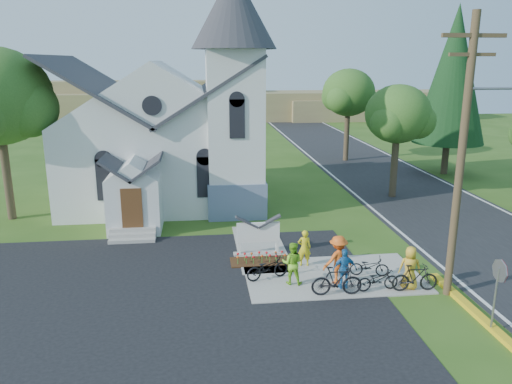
{
  "coord_description": "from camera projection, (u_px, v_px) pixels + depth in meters",
  "views": [
    {
      "loc": [
        -3.73,
        -17.52,
        8.4
      ],
      "look_at": [
        -1.09,
        5.0,
        2.42
      ],
      "focal_mm": 35.0,
      "sensor_mm": 36.0,
      "label": 1
    }
  ],
  "objects": [
    {
      "name": "road",
      "position": [
        396.0,
        185.0,
        34.92
      ],
      "size": [
        8.0,
        90.0,
        0.02
      ],
      "primitive_type": "cube",
      "color": "black",
      "rests_on": "ground"
    },
    {
      "name": "bike_2",
      "position": [
        378.0,
        280.0,
        18.64
      ],
      "size": [
        1.68,
        0.72,
        0.86
      ],
      "primitive_type": "imported",
      "rotation": [
        0.0,
        0.0,
        1.66
      ],
      "color": "black",
      "rests_on": "sidewalk"
    },
    {
      "name": "bike_4",
      "position": [
        369.0,
        266.0,
        19.91
      ],
      "size": [
        1.61,
        0.86,
        0.81
      ],
      "primitive_type": "imported",
      "rotation": [
        0.0,
        0.0,
        1.35
      ],
      "color": "black",
      "rests_on": "sidewalk"
    },
    {
      "name": "parking_lot",
      "position": [
        105.0,
        320.0,
        16.68
      ],
      "size": [
        20.0,
        16.0,
        0.02
      ],
      "primitive_type": "cube",
      "color": "black",
      "rests_on": "ground"
    },
    {
      "name": "ground",
      "position": [
        299.0,
        284.0,
        19.39
      ],
      "size": [
        120.0,
        120.0,
        0.0
      ],
      "primitive_type": "plane",
      "color": "#2F5117",
      "rests_on": "ground"
    },
    {
      "name": "cyclist_0",
      "position": [
        304.0,
        248.0,
        20.84
      ],
      "size": [
        0.59,
        0.41,
        1.56
      ],
      "primitive_type": "imported",
      "rotation": [
        0.0,
        0.0,
        3.08
      ],
      "color": "gold",
      "rests_on": "sidewalk"
    },
    {
      "name": "utility_pole",
      "position": [
        464.0,
        151.0,
        17.18
      ],
      "size": [
        3.45,
        0.28,
        10.0
      ],
      "color": "#473523",
      "rests_on": "ground"
    },
    {
      "name": "conifer",
      "position": [
        453.0,
        75.0,
        36.49
      ],
      "size": [
        5.2,
        5.2,
        12.4
      ],
      "color": "#33271C",
      "rests_on": "ground"
    },
    {
      "name": "distant_hills",
      "position": [
        245.0,
        105.0,
        73.32
      ],
      "size": [
        61.0,
        10.0,
        5.6
      ],
      "color": "olive",
      "rests_on": "ground"
    },
    {
      "name": "stop_sign",
      "position": [
        498.0,
        280.0,
        15.51
      ],
      "size": [
        0.11,
        0.76,
        2.48
      ],
      "color": "gray",
      "rests_on": "ground"
    },
    {
      "name": "church",
      "position": [
        168.0,
        116.0,
        29.42
      ],
      "size": [
        12.35,
        12.0,
        13.0
      ],
      "color": "white",
      "rests_on": "ground"
    },
    {
      "name": "bike_1",
      "position": [
        337.0,
        281.0,
        18.21
      ],
      "size": [
        1.9,
        0.62,
        1.13
      ],
      "primitive_type": "imported",
      "rotation": [
        0.0,
        0.0,
        1.52
      ],
      "color": "black",
      "rests_on": "sidewalk"
    },
    {
      "name": "cyclist_4",
      "position": [
        410.0,
        268.0,
        18.68
      ],
      "size": [
        0.94,
        0.76,
        1.67
      ],
      "primitive_type": "imported",
      "rotation": [
        0.0,
        0.0,
        2.82
      ],
      "color": "gold",
      "rests_on": "sidewalk"
    },
    {
      "name": "sidewalk",
      "position": [
        333.0,
        276.0,
        20.03
      ],
      "size": [
        7.0,
        4.0,
        0.05
      ],
      "primitive_type": "cube",
      "color": "gray",
      "rests_on": "ground"
    },
    {
      "name": "flower_bed",
      "position": [
        261.0,
        261.0,
        21.45
      ],
      "size": [
        2.6,
        1.1,
        0.07
      ],
      "primitive_type": "cube",
      "color": "#371B0F",
      "rests_on": "ground"
    },
    {
      "name": "bike_3",
      "position": [
        415.0,
        278.0,
        18.56
      ],
      "size": [
        1.77,
        0.56,
        1.05
      ],
      "primitive_type": "imported",
      "rotation": [
        0.0,
        0.0,
        1.53
      ],
      "color": "black",
      "rests_on": "sidewalk"
    },
    {
      "name": "tree_road_mid",
      "position": [
        349.0,
        93.0,
        41.98
      ],
      "size": [
        4.4,
        4.4,
        7.8
      ],
      "color": "#33271C",
      "rests_on": "ground"
    },
    {
      "name": "cyclist_3",
      "position": [
        338.0,
        260.0,
        19.11
      ],
      "size": [
        1.39,
        1.04,
        1.92
      ],
      "primitive_type": "imported",
      "rotation": [
        0.0,
        0.0,
        3.43
      ],
      "color": "#E75B19",
      "rests_on": "sidewalk"
    },
    {
      "name": "tree_road_near",
      "position": [
        398.0,
        115.0,
        30.55
      ],
      "size": [
        4.0,
        4.0,
        7.05
      ],
      "color": "#33271C",
      "rests_on": "ground"
    },
    {
      "name": "bike_0",
      "position": [
        267.0,
        268.0,
        19.61
      ],
      "size": [
        1.88,
        1.14,
        0.93
      ],
      "primitive_type": "imported",
      "rotation": [
        0.0,
        0.0,
        1.88
      ],
      "color": "black",
      "rests_on": "sidewalk"
    },
    {
      "name": "cyclist_2",
      "position": [
        344.0,
        269.0,
        18.73
      ],
      "size": [
        0.94,
        0.43,
        1.57
      ],
      "primitive_type": "imported",
      "rotation": [
        0.0,
        0.0,
        3.2
      ],
      "color": "#216AA9",
      "rests_on": "sidewalk"
    },
    {
      "name": "church_sign",
      "position": [
        258.0,
        233.0,
        22.07
      ],
      "size": [
        2.2,
        0.4,
        1.7
      ],
      "color": "gray",
      "rests_on": "ground"
    },
    {
      "name": "cyclist_1",
      "position": [
        292.0,
        263.0,
        19.12
      ],
      "size": [
        0.95,
        0.83,
        1.67
      ],
      "primitive_type": "imported",
      "rotation": [
        0.0,
        0.0,
        2.87
      ],
      "color": "#7DC925",
      "rests_on": "sidewalk"
    }
  ]
}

